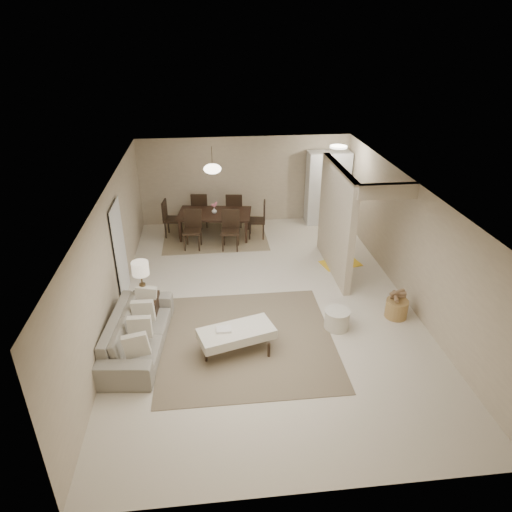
{
  "coord_description": "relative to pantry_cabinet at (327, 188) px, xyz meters",
  "views": [
    {
      "loc": [
        -1.07,
        -8.16,
        5.23
      ],
      "look_at": [
        -0.17,
        0.05,
        1.05
      ],
      "focal_mm": 32.0,
      "sensor_mm": 36.0,
      "label": 1
    }
  ],
  "objects": [
    {
      "name": "back_wall",
      "position": [
        -2.35,
        0.35,
        0.2
      ],
      "size": [
        6.0,
        0.0,
        6.0
      ],
      "primitive_type": "plane",
      "rotation": [
        1.57,
        0.0,
        0.0
      ],
      "color": "tan",
      "rests_on": "floor"
    },
    {
      "name": "ottoman_bench",
      "position": [
        -3.05,
        -5.77,
        -0.67
      ],
      "size": [
        1.44,
        0.95,
        0.47
      ],
      "rotation": [
        0.0,
        0.0,
        0.28
      ],
      "color": "beige",
      "rests_on": "living_rug"
    },
    {
      "name": "flush_light",
      "position": [
        -0.05,
        -0.95,
        1.41
      ],
      "size": [
        0.44,
        0.44,
        0.05
      ],
      "primitive_type": "cylinder",
      "color": "white",
      "rests_on": "ceiling"
    },
    {
      "name": "living_rug",
      "position": [
        -2.85,
        -5.47,
        -1.04
      ],
      "size": [
        3.2,
        3.2,
        0.01
      ],
      "primitive_type": "cube",
      "color": "brown",
      "rests_on": "floor"
    },
    {
      "name": "yellow_mat",
      "position": [
        -0.27,
        -2.68,
        -1.04
      ],
      "size": [
        1.04,
        0.77,
        0.01
      ],
      "primitive_type": "cube",
      "rotation": [
        0.0,
        0.0,
        0.23
      ],
      "color": "yellow",
      "rests_on": "floor"
    },
    {
      "name": "right_wall",
      "position": [
        0.65,
        -4.15,
        0.2
      ],
      "size": [
        0.0,
        9.0,
        9.0
      ],
      "primitive_type": "plane",
      "rotation": [
        1.57,
        0.0,
        -1.57
      ],
      "color": "tan",
      "rests_on": "floor"
    },
    {
      "name": "dining_table",
      "position": [
        -3.29,
        -0.72,
        -0.71
      ],
      "size": [
        2.09,
        1.36,
        0.69
      ],
      "primitive_type": "imported",
      "rotation": [
        0.0,
        0.0,
        -0.14
      ],
      "color": "black",
      "rests_on": "dining_rug"
    },
    {
      "name": "side_table",
      "position": [
        -4.75,
        -4.66,
        -0.77
      ],
      "size": [
        0.56,
        0.56,
        0.57
      ],
      "primitive_type": "cube",
      "rotation": [
        0.0,
        0.0,
        -0.09
      ],
      "color": "black",
      "rests_on": "floor"
    },
    {
      "name": "floor",
      "position": [
        -2.35,
        -4.15,
        -1.05
      ],
      "size": [
        9.0,
        9.0,
        0.0
      ],
      "primitive_type": "plane",
      "color": "beige",
      "rests_on": "ground"
    },
    {
      "name": "doorway",
      "position": [
        -5.32,
        -3.55,
        -0.03
      ],
      "size": [
        0.04,
        0.9,
        2.04
      ],
      "primitive_type": "cube",
      "color": "black",
      "rests_on": "floor"
    },
    {
      "name": "ceiling",
      "position": [
        -2.35,
        -4.15,
        1.45
      ],
      "size": [
        9.0,
        9.0,
        0.0
      ],
      "primitive_type": "plane",
      "rotation": [
        3.14,
        0.0,
        0.0
      ],
      "color": "white",
      "rests_on": "back_wall"
    },
    {
      "name": "table_lamp",
      "position": [
        -4.75,
        -4.66,
        0.08
      ],
      "size": [
        0.32,
        0.32,
        0.76
      ],
      "color": "#49371F",
      "rests_on": "side_table"
    },
    {
      "name": "sofa",
      "position": [
        -4.8,
        -5.47,
        -0.71
      ],
      "size": [
        2.42,
        1.14,
        0.68
      ],
      "primitive_type": "imported",
      "rotation": [
        0.0,
        0.0,
        1.47
      ],
      "color": "gray",
      "rests_on": "floor"
    },
    {
      "name": "wicker_basket",
      "position": [
        0.2,
        -5.02,
        -0.86
      ],
      "size": [
        0.51,
        0.51,
        0.37
      ],
      "primitive_type": "cylinder",
      "rotation": [
        0.0,
        0.0,
        -0.17
      ],
      "color": "olive",
      "rests_on": "floor"
    },
    {
      "name": "left_wall",
      "position": [
        -5.35,
        -4.15,
        0.2
      ],
      "size": [
        0.0,
        9.0,
        9.0
      ],
      "primitive_type": "plane",
      "rotation": [
        1.57,
        0.0,
        1.57
      ],
      "color": "tan",
      "rests_on": "floor"
    },
    {
      "name": "pantry_cabinet",
      "position": [
        0.0,
        0.0,
        0.0
      ],
      "size": [
        1.2,
        0.55,
        2.1
      ],
      "primitive_type": "cube",
      "color": "silver",
      "rests_on": "floor"
    },
    {
      "name": "round_pouf",
      "position": [
        -1.08,
        -5.26,
        -0.86
      ],
      "size": [
        0.49,
        0.49,
        0.38
      ],
      "primitive_type": "cylinder",
      "color": "beige",
      "rests_on": "floor"
    },
    {
      "name": "partition",
      "position": [
        -0.55,
        -2.9,
        0.2
      ],
      "size": [
        0.15,
        2.5,
        2.5
      ],
      "primitive_type": "cube",
      "color": "tan",
      "rests_on": "floor"
    },
    {
      "name": "vase",
      "position": [
        -3.29,
        -0.72,
        -0.28
      ],
      "size": [
        0.19,
        0.19,
        0.16
      ],
      "primitive_type": "imported",
      "rotation": [
        0.0,
        0.0,
        -0.34
      ],
      "color": "white",
      "rests_on": "dining_table"
    },
    {
      "name": "pendant_light",
      "position": [
        -3.29,
        -0.72,
        0.87
      ],
      "size": [
        0.46,
        0.46,
        0.71
      ],
      "color": "#49371F",
      "rests_on": "ceiling"
    },
    {
      "name": "dining_rug",
      "position": [
        -3.29,
        -0.72,
        -1.04
      ],
      "size": [
        2.8,
        2.1,
        0.01
      ],
      "primitive_type": "cube",
      "color": "#766549",
      "rests_on": "floor"
    },
    {
      "name": "dining_chairs",
      "position": [
        -3.29,
        -0.72,
        -0.54
      ],
      "size": [
        2.79,
        2.17,
        1.03
      ],
      "color": "black",
      "rests_on": "dining_rug"
    }
  ]
}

